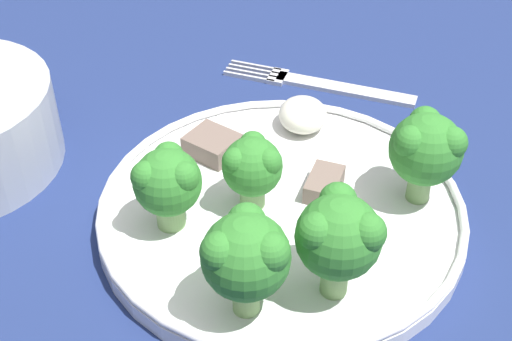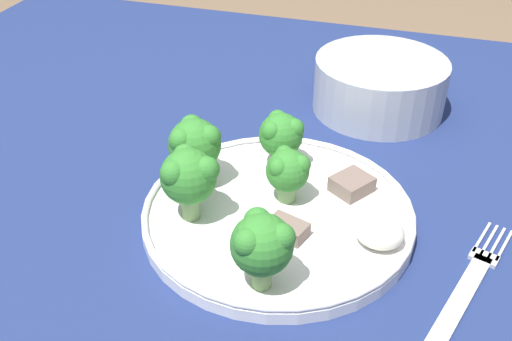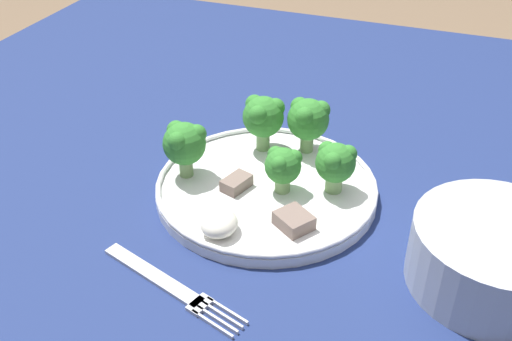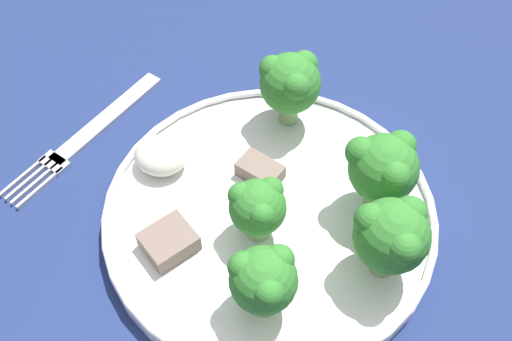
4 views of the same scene
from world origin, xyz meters
TOP-DOWN VIEW (x-y plane):
  - table at (0.00, 0.00)m, footprint 1.10×1.14m
  - dinner_plate at (0.06, 0.05)m, footprint 0.25×0.25m
  - fork at (0.23, 0.01)m, footprint 0.07×0.17m
  - broccoli_floret_near_rim_left at (0.06, 0.07)m, footprint 0.04×0.04m
  - broccoli_floret_center_left at (0.04, 0.12)m, footprint 0.05×0.05m
  - broccoli_floret_back_left at (-0.02, 0.01)m, footprint 0.05×0.05m
  - broccoli_floret_front_left at (-0.03, 0.07)m, footprint 0.05×0.05m
  - broccoli_floret_center_back at (0.07, -0.05)m, footprint 0.05×0.05m
  - meat_slice_front_slice at (0.12, 0.10)m, footprint 0.05×0.05m
  - meat_slice_middle_slice at (0.07, 0.02)m, footprint 0.04×0.03m
  - sauce_dollop at (0.15, 0.03)m, footprint 0.04×0.04m

SIDE VIEW (x-z plane):
  - table at x=0.00m, z-range 0.28..1.02m
  - fork at x=0.23m, z-range 0.74..0.75m
  - dinner_plate at x=0.06m, z-range 0.74..0.76m
  - meat_slice_middle_slice at x=0.07m, z-range 0.76..0.77m
  - meat_slice_front_slice at x=0.12m, z-range 0.76..0.77m
  - sauce_dollop at x=0.15m, z-range 0.76..0.78m
  - broccoli_floret_near_rim_left at x=0.06m, z-range 0.76..0.82m
  - broccoli_floret_center_left at x=0.04m, z-range 0.76..0.82m
  - broccoli_floret_center_back at x=0.07m, z-range 0.77..0.83m
  - broccoli_floret_front_left at x=-0.03m, z-range 0.77..0.84m
  - broccoli_floret_back_left at x=-0.02m, z-range 0.77..0.84m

